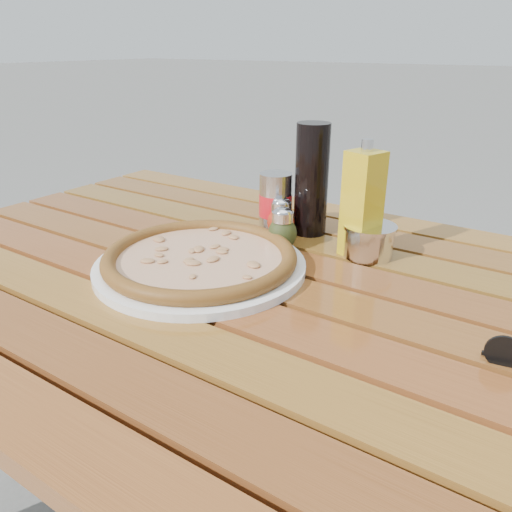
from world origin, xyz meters
The scene contains 9 objects.
table centered at (0.00, 0.00, 0.67)m, with size 1.40×0.90×0.75m.
plate centered at (-0.09, -0.02, 0.76)m, with size 0.36×0.36×0.01m, color white.
pizza centered at (-0.09, -0.02, 0.77)m, with size 0.38×0.38×0.03m.
pepper_shaker centered at (-0.05, 0.19, 0.79)m, with size 0.06×0.06×0.08m.
oregano_shaker centered at (-0.02, 0.14, 0.79)m, with size 0.06×0.06×0.08m.
dark_bottle centered at (-0.02, 0.24, 0.86)m, with size 0.07×0.07×0.22m, color black.
soda_can centered at (-0.08, 0.21, 0.81)m, with size 0.08×0.08×0.12m.
olive_oil_cruet centered at (0.11, 0.19, 0.85)m, with size 0.07×0.07×0.21m.
parmesan_tin centered at (0.13, 0.19, 0.78)m, with size 0.11×0.11×0.07m.
Camera 1 is at (0.43, -0.62, 1.11)m, focal length 35.00 mm.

